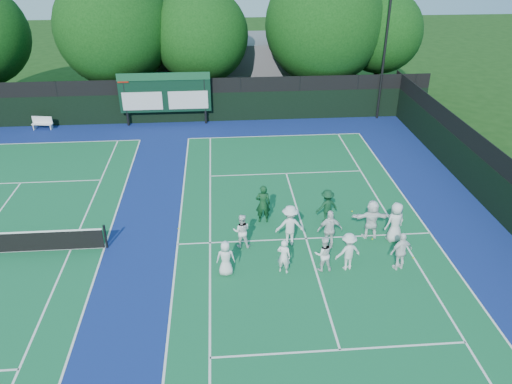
{
  "coord_description": "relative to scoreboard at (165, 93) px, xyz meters",
  "views": [
    {
      "loc": [
        -3.58,
        -16.71,
        11.87
      ],
      "look_at": [
        -2.0,
        3.0,
        1.3
      ],
      "focal_mm": 35.0,
      "sensor_mm": 36.0,
      "label": 1
    }
  ],
  "objects": [
    {
      "name": "player_front_4",
      "position": [
        10.27,
        -16.96,
        -1.38
      ],
      "size": [
        1.03,
        0.65,
        1.62
      ],
      "primitive_type": "imported",
      "rotation": [
        0.0,
        0.0,
        3.43
      ],
      "color": "white",
      "rests_on": "ground"
    },
    {
      "name": "court_apron",
      "position": [
        1.01,
        -14.59,
        -2.19
      ],
      "size": [
        34.0,
        32.0,
        0.01
      ],
      "primitive_type": "cube",
      "color": "navy",
      "rests_on": "ground"
    },
    {
      "name": "player_back_2",
      "position": [
        7.83,
        -15.31,
        -1.31
      ],
      "size": [
        1.04,
        0.45,
        1.76
      ],
      "primitive_type": "imported",
      "rotation": [
        0.0,
        0.0,
        3.17
      ],
      "color": "white",
      "rests_on": "ground"
    },
    {
      "name": "near_court",
      "position": [
        7.01,
        -14.59,
        -2.18
      ],
      "size": [
        11.05,
        23.85,
        0.01
      ],
      "color": "#135D35",
      "rests_on": "ground"
    },
    {
      "name": "player_front_0",
      "position": [
        3.52,
        -16.75,
        -1.46
      ],
      "size": [
        0.72,
        0.47,
        1.46
      ],
      "primitive_type": "imported",
      "rotation": [
        0.0,
        0.0,
        3.13
      ],
      "color": "white",
      "rests_on": "ground"
    },
    {
      "name": "player_back_4",
      "position": [
        10.69,
        -14.99,
        -1.29
      ],
      "size": [
        1.02,
        0.83,
        1.8
      ],
      "primitive_type": "imported",
      "rotation": [
        0.0,
        0.0,
        3.48
      ],
      "color": "silver",
      "rests_on": "ground"
    },
    {
      "name": "coach_left",
      "position": [
        5.29,
        -13.02,
        -1.28
      ],
      "size": [
        0.68,
        0.46,
        1.83
      ],
      "primitive_type": "imported",
      "rotation": [
        0.0,
        0.0,
        3.1
      ],
      "color": "#0F3A1C",
      "rests_on": "ground"
    },
    {
      "name": "clubhouse",
      "position": [
        5.01,
        8.41,
        -0.19
      ],
      "size": [
        18.0,
        6.0,
        4.0
      ],
      "primitive_type": "cube",
      "color": "slate",
      "rests_on": "ground"
    },
    {
      "name": "tennis_ball_1",
      "position": [
        9.55,
        -12.5,
        -2.16
      ],
      "size": [
        0.07,
        0.07,
        0.07
      ],
      "primitive_type": "sphere",
      "color": "#B5C417",
      "rests_on": "ground"
    },
    {
      "name": "tree_d",
      "position": [
        11.35,
        3.99,
        3.32
      ],
      "size": [
        8.46,
        8.46,
        9.96
      ],
      "color": "black",
      "rests_on": "ground"
    },
    {
      "name": "player_back_1",
      "position": [
        6.23,
        -14.92,
        -1.28
      ],
      "size": [
        1.19,
        0.69,
        1.83
      ],
      "primitive_type": "imported",
      "rotation": [
        0.0,
        0.0,
        3.13
      ],
      "color": "silver",
      "rests_on": "ground"
    },
    {
      "name": "player_back_0",
      "position": [
        4.23,
        -14.92,
        -1.43
      ],
      "size": [
        0.79,
        0.65,
        1.52
      ],
      "primitive_type": "imported",
      "rotation": [
        0.0,
        0.0,
        3.04
      ],
      "color": "white",
      "rests_on": "ground"
    },
    {
      "name": "tennis_ball_3",
      "position": [
        1.5,
        -13.37,
        -2.16
      ],
      "size": [
        0.07,
        0.07,
        0.07
      ],
      "primitive_type": "sphere",
      "color": "#B5C417",
      "rests_on": "ground"
    },
    {
      "name": "tennis_ball_2",
      "position": [
        9.83,
        -14.89,
        -2.16
      ],
      "size": [
        0.07,
        0.07,
        0.07
      ],
      "primitive_type": "sphere",
      "color": "#B5C417",
      "rests_on": "ground"
    },
    {
      "name": "ground",
      "position": [
        7.01,
        -15.59,
        -2.19
      ],
      "size": [
        120.0,
        120.0,
        0.0
      ],
      "primitive_type": "plane",
      "color": "#14370F",
      "rests_on": "ground"
    },
    {
      "name": "tree_b",
      "position": [
        -3.34,
        3.99,
        3.28
      ],
      "size": [
        7.99,
        7.99,
        9.67
      ],
      "color": "black",
      "rests_on": "ground"
    },
    {
      "name": "tennis_ball_5",
      "position": [
        11.09,
        -16.34,
        -2.16
      ],
      "size": [
        0.07,
        0.07,
        0.07
      ],
      "primitive_type": "sphere",
      "color": "#B5C417",
      "rests_on": "ground"
    },
    {
      "name": "scoreboard",
      "position": [
        0.0,
        0.0,
        0.0
      ],
      "size": [
        6.0,
        0.21,
        3.55
      ],
      "color": "black",
      "rests_on": "ground"
    },
    {
      "name": "back_fence",
      "position": [
        1.01,
        0.41,
        -0.83
      ],
      "size": [
        34.0,
        0.08,
        3.0
      ],
      "color": "black",
      "rests_on": "ground"
    },
    {
      "name": "tree_c",
      "position": [
        2.58,
        3.99,
        2.72
      ],
      "size": [
        6.71,
        6.71,
        8.44
      ],
      "color": "black",
      "rests_on": "ground"
    },
    {
      "name": "player_front_3",
      "position": [
        8.24,
        -16.78,
        -1.39
      ],
      "size": [
        1.14,
        0.82,
        1.59
      ],
      "primitive_type": "imported",
      "rotation": [
        0.0,
        0.0,
        3.38
      ],
      "color": "silver",
      "rests_on": "ground"
    },
    {
      "name": "light_pole_right",
      "position": [
        14.51,
        0.11,
        4.11
      ],
      "size": [
        1.2,
        0.3,
        10.12
      ],
      "color": "black",
      "rests_on": "ground"
    },
    {
      "name": "player_front_2",
      "position": [
        7.28,
        -16.78,
        -1.45
      ],
      "size": [
        0.72,
        0.57,
        1.48
      ],
      "primitive_type": "imported",
      "rotation": [
        0.0,
        0.0,
        3.16
      ],
      "color": "white",
      "rests_on": "ground"
    },
    {
      "name": "coach_right",
      "position": [
        8.15,
        -13.25,
        -1.39
      ],
      "size": [
        1.15,
        0.85,
        1.6
      ],
      "primitive_type": "imported",
      "rotation": [
        0.0,
        0.0,
        3.41
      ],
      "color": "#0F391F",
      "rests_on": "ground"
    },
    {
      "name": "bench",
      "position": [
        -8.1,
        -0.22,
        -1.73
      ],
      "size": [
        1.4,
        0.58,
        0.86
      ],
      "color": "silver",
      "rests_on": "ground"
    },
    {
      "name": "player_front_1",
      "position": [
        5.74,
        -16.81,
        -1.46
      ],
      "size": [
        0.63,
        0.53,
        1.47
      ],
      "primitive_type": "imported",
      "rotation": [
        0.0,
        0.0,
        2.73
      ],
      "color": "white",
      "rests_on": "ground"
    },
    {
      "name": "player_back_3",
      "position": [
        9.77,
        -14.65,
        -1.3
      ],
      "size": [
        1.67,
        0.58,
        1.78
      ],
      "primitive_type": "imported",
      "rotation": [
        0.0,
        0.0,
        3.11
      ],
      "color": "white",
      "rests_on": "ground"
    },
    {
      "name": "tree_e",
      "position": [
        15.55,
        3.99,
        2.79
      ],
      "size": [
        5.87,
        5.87,
        8.08
      ],
      "color": "black",
      "rests_on": "ground"
    }
  ]
}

